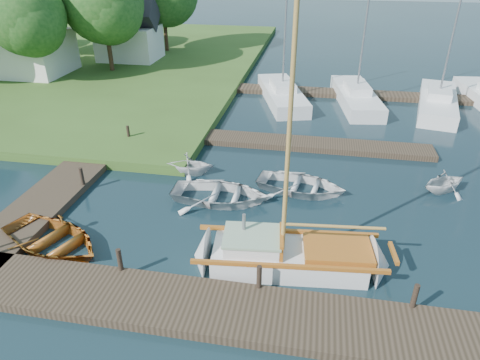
% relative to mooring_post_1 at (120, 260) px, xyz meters
% --- Properties ---
extents(ground, '(160.00, 160.00, 0.00)m').
position_rel_mooring_post_1_xyz_m(ground, '(3.00, 5.00, -0.70)').
color(ground, black).
rests_on(ground, ground).
extents(near_dock, '(18.00, 2.20, 0.30)m').
position_rel_mooring_post_1_xyz_m(near_dock, '(3.00, -1.00, -0.55)').
color(near_dock, '#2E2419').
rests_on(near_dock, ground).
extents(left_dock, '(2.20, 18.00, 0.30)m').
position_rel_mooring_post_1_xyz_m(left_dock, '(-5.00, 7.00, -0.55)').
color(left_dock, '#2E2419').
rests_on(left_dock, ground).
extents(far_dock, '(14.00, 1.60, 0.30)m').
position_rel_mooring_post_1_xyz_m(far_dock, '(5.00, 11.50, -0.55)').
color(far_dock, '#2E2419').
rests_on(far_dock, ground).
extents(pontoon, '(30.00, 1.60, 0.30)m').
position_rel_mooring_post_1_xyz_m(pontoon, '(13.00, 21.00, -0.55)').
color(pontoon, '#2E2419').
rests_on(pontoon, ground).
extents(mooring_post_1, '(0.16, 0.16, 0.80)m').
position_rel_mooring_post_1_xyz_m(mooring_post_1, '(0.00, 0.00, 0.00)').
color(mooring_post_1, black).
rests_on(mooring_post_1, near_dock).
extents(mooring_post_2, '(0.16, 0.16, 0.80)m').
position_rel_mooring_post_1_xyz_m(mooring_post_2, '(4.50, 0.00, 0.00)').
color(mooring_post_2, black).
rests_on(mooring_post_2, near_dock).
extents(mooring_post_3, '(0.16, 0.16, 0.80)m').
position_rel_mooring_post_1_xyz_m(mooring_post_3, '(9.00, 0.00, 0.00)').
color(mooring_post_3, black).
rests_on(mooring_post_3, near_dock).
extents(mooring_post_4, '(0.16, 0.16, 0.80)m').
position_rel_mooring_post_1_xyz_m(mooring_post_4, '(-4.00, 5.00, 0.00)').
color(mooring_post_4, black).
rests_on(mooring_post_4, left_dock).
extents(mooring_post_5, '(0.16, 0.16, 0.80)m').
position_rel_mooring_post_1_xyz_m(mooring_post_5, '(-4.00, 10.00, 0.00)').
color(mooring_post_5, black).
rests_on(mooring_post_5, left_dock).
extents(sailboat, '(7.31, 2.65, 9.83)m').
position_rel_mooring_post_1_xyz_m(sailboat, '(5.43, 1.54, -0.36)').
color(sailboat, silver).
rests_on(sailboat, ground).
extents(dinghy, '(4.97, 4.26, 0.87)m').
position_rel_mooring_post_1_xyz_m(dinghy, '(-3.08, 1.03, -0.27)').
color(dinghy, '#915614').
rests_on(dinghy, ground).
extents(tender_a, '(4.13, 2.96, 0.85)m').
position_rel_mooring_post_1_xyz_m(tender_a, '(2.11, 5.21, -0.27)').
color(tender_a, silver).
rests_on(tender_a, ground).
extents(tender_b, '(2.40, 2.12, 1.18)m').
position_rel_mooring_post_1_xyz_m(tender_b, '(0.17, 7.33, -0.11)').
color(tender_b, silver).
rests_on(tender_b, ground).
extents(tender_c, '(4.28, 3.38, 0.80)m').
position_rel_mooring_post_1_xyz_m(tender_c, '(5.42, 6.63, -0.30)').
color(tender_c, silver).
rests_on(tender_c, ground).
extents(tender_d, '(2.85, 2.75, 1.15)m').
position_rel_mooring_post_1_xyz_m(tender_d, '(11.57, 7.74, -0.13)').
color(tender_d, silver).
rests_on(tender_d, ground).
extents(marina_boat_1, '(4.35, 8.05, 9.96)m').
position_rel_mooring_post_1_xyz_m(marina_boat_1, '(3.42, 18.97, -0.14)').
color(marina_boat_1, silver).
rests_on(marina_boat_1, ground).
extents(marina_boat_2, '(3.33, 8.11, 11.10)m').
position_rel_mooring_post_1_xyz_m(marina_boat_2, '(8.42, 19.32, -0.13)').
color(marina_boat_2, silver).
rests_on(marina_boat_2, ground).
extents(marina_boat_4, '(3.78, 8.36, 11.21)m').
position_rel_mooring_post_1_xyz_m(marina_boat_4, '(13.64, 19.11, -0.13)').
color(marina_boat_4, silver).
rests_on(marina_boat_4, ground).
extents(house_a, '(6.30, 5.00, 6.29)m').
position_rel_mooring_post_1_xyz_m(house_a, '(-17.00, 21.00, 2.26)').
color(house_a, white).
rests_on(house_a, shore).
extents(house_c, '(5.25, 4.00, 5.28)m').
position_rel_mooring_post_1_xyz_m(house_c, '(-11.00, 27.00, 1.88)').
color(house_c, white).
rests_on(house_c, shore).
extents(tree_2, '(5.83, 5.75, 7.82)m').
position_rel_mooring_post_1_xyz_m(tree_2, '(-15.00, 19.05, 4.55)').
color(tree_2, '#332114').
rests_on(tree_2, shore).
extents(tree_3, '(6.41, 6.38, 8.74)m').
position_rel_mooring_post_1_xyz_m(tree_3, '(-11.00, 23.05, 5.11)').
color(tree_3, '#332114').
rests_on(tree_3, shore).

